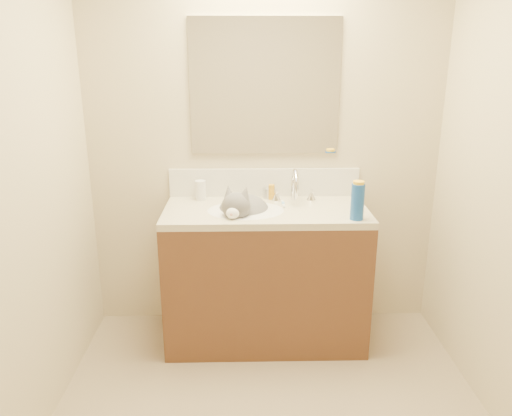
{
  "coord_description": "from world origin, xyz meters",
  "views": [
    {
      "loc": [
        -0.12,
        -1.82,
        1.75
      ],
      "look_at": [
        -0.06,
        0.92,
        0.88
      ],
      "focal_mm": 35.0,
      "sensor_mm": 36.0,
      "label": 1
    }
  ],
  "objects_px": {
    "amber_bottle": "(271,192)",
    "spray_can": "(357,202)",
    "basin": "(246,222)",
    "cat": "(243,212)",
    "vanity_cabinet": "(266,278)",
    "silver_jar": "(267,193)",
    "faucet": "(295,188)",
    "pill_bottle": "(201,190)"
  },
  "relations": [
    {
      "from": "amber_bottle",
      "to": "spray_can",
      "type": "relative_size",
      "value": 0.47
    },
    {
      "from": "basin",
      "to": "cat",
      "type": "relative_size",
      "value": 0.96
    },
    {
      "from": "spray_can",
      "to": "vanity_cabinet",
      "type": "bearing_deg",
      "value": 157.4
    },
    {
      "from": "cat",
      "to": "silver_jar",
      "type": "xyz_separation_m",
      "value": [
        0.15,
        0.22,
        0.05
      ]
    },
    {
      "from": "cat",
      "to": "spray_can",
      "type": "distance_m",
      "value": 0.67
    },
    {
      "from": "faucet",
      "to": "amber_bottle",
      "type": "height_order",
      "value": "faucet"
    },
    {
      "from": "basin",
      "to": "spray_can",
      "type": "relative_size",
      "value": 2.23
    },
    {
      "from": "basin",
      "to": "spray_can",
      "type": "bearing_deg",
      "value": -15.94
    },
    {
      "from": "silver_jar",
      "to": "spray_can",
      "type": "height_order",
      "value": "spray_can"
    },
    {
      "from": "spray_can",
      "to": "pill_bottle",
      "type": "bearing_deg",
      "value": 155.87
    },
    {
      "from": "pill_bottle",
      "to": "amber_bottle",
      "type": "xyz_separation_m",
      "value": [
        0.44,
        -0.0,
        -0.01
      ]
    },
    {
      "from": "faucet",
      "to": "amber_bottle",
      "type": "distance_m",
      "value": 0.15
    },
    {
      "from": "cat",
      "to": "amber_bottle",
      "type": "xyz_separation_m",
      "value": [
        0.18,
        0.19,
        0.07
      ]
    },
    {
      "from": "basin",
      "to": "silver_jar",
      "type": "distance_m",
      "value": 0.3
    },
    {
      "from": "faucet",
      "to": "pill_bottle",
      "type": "bearing_deg",
      "value": 174.35
    },
    {
      "from": "silver_jar",
      "to": "amber_bottle",
      "type": "xyz_separation_m",
      "value": [
        0.02,
        -0.02,
        0.01
      ]
    },
    {
      "from": "vanity_cabinet",
      "to": "cat",
      "type": "relative_size",
      "value": 2.56
    },
    {
      "from": "silver_jar",
      "to": "amber_bottle",
      "type": "bearing_deg",
      "value": -43.63
    },
    {
      "from": "faucet",
      "to": "cat",
      "type": "xyz_separation_m",
      "value": [
        -0.32,
        -0.14,
        -0.11
      ]
    },
    {
      "from": "cat",
      "to": "silver_jar",
      "type": "height_order",
      "value": "cat"
    },
    {
      "from": "pill_bottle",
      "to": "silver_jar",
      "type": "bearing_deg",
      "value": 2.93
    },
    {
      "from": "vanity_cabinet",
      "to": "spray_can",
      "type": "distance_m",
      "value": 0.77
    },
    {
      "from": "faucet",
      "to": "cat",
      "type": "height_order",
      "value": "faucet"
    },
    {
      "from": "amber_bottle",
      "to": "faucet",
      "type": "bearing_deg",
      "value": -21.7
    },
    {
      "from": "pill_bottle",
      "to": "silver_jar",
      "type": "height_order",
      "value": "pill_bottle"
    },
    {
      "from": "cat",
      "to": "pill_bottle",
      "type": "distance_m",
      "value": 0.34
    },
    {
      "from": "silver_jar",
      "to": "spray_can",
      "type": "bearing_deg",
      "value": -41.55
    },
    {
      "from": "faucet",
      "to": "amber_bottle",
      "type": "xyz_separation_m",
      "value": [
        -0.14,
        0.05,
        -0.04
      ]
    },
    {
      "from": "vanity_cabinet",
      "to": "pill_bottle",
      "type": "height_order",
      "value": "pill_bottle"
    },
    {
      "from": "cat",
      "to": "amber_bottle",
      "type": "height_order",
      "value": "cat"
    },
    {
      "from": "vanity_cabinet",
      "to": "amber_bottle",
      "type": "xyz_separation_m",
      "value": [
        0.04,
        0.19,
        0.5
      ]
    },
    {
      "from": "basin",
      "to": "spray_can",
      "type": "xyz_separation_m",
      "value": [
        0.61,
        -0.17,
        0.17
      ]
    },
    {
      "from": "cat",
      "to": "silver_jar",
      "type": "relative_size",
      "value": 7.2
    },
    {
      "from": "vanity_cabinet",
      "to": "pill_bottle",
      "type": "bearing_deg",
      "value": 154.04
    },
    {
      "from": "vanity_cabinet",
      "to": "faucet",
      "type": "relative_size",
      "value": 4.29
    },
    {
      "from": "pill_bottle",
      "to": "vanity_cabinet",
      "type": "bearing_deg",
      "value": -25.96
    },
    {
      "from": "pill_bottle",
      "to": "spray_can",
      "type": "bearing_deg",
      "value": -24.13
    },
    {
      "from": "vanity_cabinet",
      "to": "spray_can",
      "type": "xyz_separation_m",
      "value": [
        0.49,
        -0.2,
        0.55
      ]
    },
    {
      "from": "basin",
      "to": "amber_bottle",
      "type": "height_order",
      "value": "amber_bottle"
    },
    {
      "from": "faucet",
      "to": "cat",
      "type": "bearing_deg",
      "value": -156.57
    },
    {
      "from": "pill_bottle",
      "to": "amber_bottle",
      "type": "height_order",
      "value": "pill_bottle"
    },
    {
      "from": "vanity_cabinet",
      "to": "silver_jar",
      "type": "bearing_deg",
      "value": 85.46
    }
  ]
}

